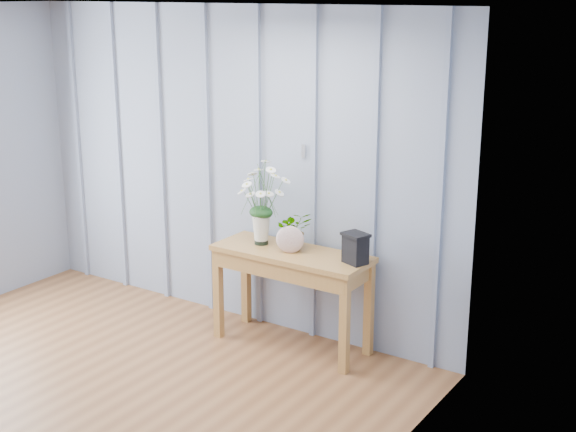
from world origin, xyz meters
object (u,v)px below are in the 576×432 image
Objects in this scene: daisy_vase at (261,192)px; felt_disc_vessel at (290,240)px; carved_box at (355,248)px; sideboard at (292,266)px.

daisy_vase reaches higher than felt_disc_vessel.
daisy_vase is 2.92× the size of carved_box.
daisy_vase reaches higher than sideboard.
carved_box is (0.50, 0.06, 0.01)m from felt_disc_vessel.
carved_box is at bearing 2.18° from sideboard.
carved_box is (0.52, 0.02, 0.23)m from sideboard.
daisy_vase reaches higher than carved_box.
felt_disc_vessel is (0.01, -0.04, 0.22)m from sideboard.
daisy_vase is at bearing -179.70° from carved_box.
daisy_vase is at bearing 176.89° from sideboard.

